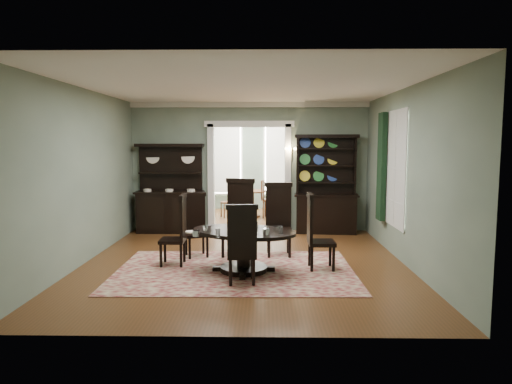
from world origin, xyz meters
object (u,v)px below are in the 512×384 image
dining_table (244,243)px  sideboard (170,201)px  welsh_dresser (326,197)px  parlor_table (252,200)px

dining_table → sideboard: size_ratio=1.00×
welsh_dresser → parlor_table: 2.80m
dining_table → welsh_dresser: bearing=81.7°
parlor_table → dining_table: bearing=-89.9°
welsh_dresser → parlor_table: welsh_dresser is taller
dining_table → welsh_dresser: size_ratio=0.90×
dining_table → parlor_table: 5.42m
sideboard → welsh_dresser: welsh_dresser is taller
dining_table → welsh_dresser: welsh_dresser is taller
parlor_table → sideboard: bearing=-130.7°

